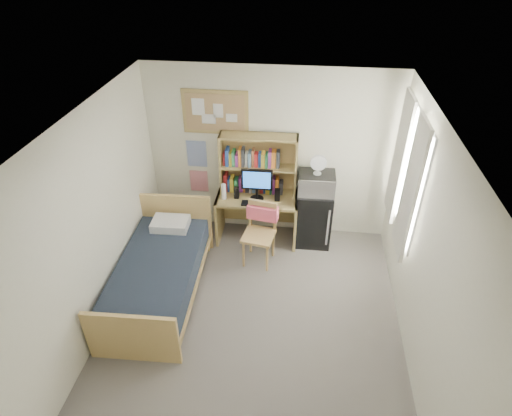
# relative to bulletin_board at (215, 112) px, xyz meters

# --- Properties ---
(floor) EXTENTS (3.60, 4.20, 0.02)m
(floor) POSITION_rel_bulletin_board_xyz_m (0.78, -2.08, -1.93)
(floor) COLOR slate
(floor) RESTS_ON ground
(ceiling) EXTENTS (3.60, 4.20, 0.02)m
(ceiling) POSITION_rel_bulletin_board_xyz_m (0.78, -2.08, 0.68)
(ceiling) COLOR silver
(ceiling) RESTS_ON wall_back
(wall_back) EXTENTS (3.60, 0.04, 2.60)m
(wall_back) POSITION_rel_bulletin_board_xyz_m (0.78, 0.02, -0.62)
(wall_back) COLOR white
(wall_back) RESTS_ON floor
(wall_left) EXTENTS (0.04, 4.20, 2.60)m
(wall_left) POSITION_rel_bulletin_board_xyz_m (-1.02, -2.08, -0.62)
(wall_left) COLOR white
(wall_left) RESTS_ON floor
(wall_right) EXTENTS (0.04, 4.20, 2.60)m
(wall_right) POSITION_rel_bulletin_board_xyz_m (2.58, -2.08, -0.62)
(wall_right) COLOR white
(wall_right) RESTS_ON floor
(window_unit) EXTENTS (0.10, 1.40, 1.70)m
(window_unit) POSITION_rel_bulletin_board_xyz_m (2.53, -0.88, -0.32)
(window_unit) COLOR white
(window_unit) RESTS_ON wall_right
(curtain_left) EXTENTS (0.04, 0.55, 1.70)m
(curtain_left) POSITION_rel_bulletin_board_xyz_m (2.50, -1.28, -0.32)
(curtain_left) COLOR silver
(curtain_left) RESTS_ON wall_right
(curtain_right) EXTENTS (0.04, 0.55, 1.70)m
(curtain_right) POSITION_rel_bulletin_board_xyz_m (2.50, -0.48, -0.32)
(curtain_right) COLOR silver
(curtain_right) RESTS_ON wall_right
(bulletin_board) EXTENTS (0.94, 0.03, 0.64)m
(bulletin_board) POSITION_rel_bulletin_board_xyz_m (0.00, 0.00, 0.00)
(bulletin_board) COLOR tan
(bulletin_board) RESTS_ON wall_back
(poster_wave) EXTENTS (0.30, 0.01, 0.42)m
(poster_wave) POSITION_rel_bulletin_board_xyz_m (-0.32, 0.01, -0.67)
(poster_wave) COLOR #2949A5
(poster_wave) RESTS_ON wall_back
(poster_japan) EXTENTS (0.28, 0.01, 0.36)m
(poster_japan) POSITION_rel_bulletin_board_xyz_m (-0.32, 0.01, -1.14)
(poster_japan) COLOR red
(poster_japan) RESTS_ON wall_back
(desk) EXTENTS (1.21, 0.62, 0.75)m
(desk) POSITION_rel_bulletin_board_xyz_m (0.63, -0.31, -1.54)
(desk) COLOR tan
(desk) RESTS_ON floor
(desk_chair) EXTENTS (0.54, 0.54, 0.93)m
(desk_chair) POSITION_rel_bulletin_board_xyz_m (0.72, -0.86, -1.45)
(desk_chair) COLOR tan
(desk_chair) RESTS_ON floor
(mini_fridge) EXTENTS (0.53, 0.53, 0.89)m
(mini_fridge) POSITION_rel_bulletin_board_xyz_m (1.48, -0.27, -1.48)
(mini_fridge) COLOR black
(mini_fridge) RESTS_ON floor
(bed) EXTENTS (1.08, 2.05, 0.55)m
(bed) POSITION_rel_bulletin_board_xyz_m (-0.50, -1.68, -1.64)
(bed) COLOR black
(bed) RESTS_ON floor
(hutch) EXTENTS (1.12, 0.30, 0.91)m
(hutch) POSITION_rel_bulletin_board_xyz_m (0.63, -0.16, -0.71)
(hutch) COLOR tan
(hutch) RESTS_ON desk
(monitor) EXTENTS (0.45, 0.04, 0.48)m
(monitor) POSITION_rel_bulletin_board_xyz_m (0.63, -0.37, -0.93)
(monitor) COLOR black
(monitor) RESTS_ON desk
(keyboard) EXTENTS (0.42, 0.14, 0.02)m
(keyboard) POSITION_rel_bulletin_board_xyz_m (0.63, -0.51, -1.16)
(keyboard) COLOR black
(keyboard) RESTS_ON desk
(speaker_left) EXTENTS (0.07, 0.07, 0.17)m
(speaker_left) POSITION_rel_bulletin_board_xyz_m (0.33, -0.37, -1.08)
(speaker_left) COLOR black
(speaker_left) RESTS_ON desk
(speaker_right) EXTENTS (0.08, 0.08, 0.18)m
(speaker_right) POSITION_rel_bulletin_board_xyz_m (0.93, -0.36, -1.07)
(speaker_right) COLOR black
(speaker_right) RESTS_ON desk
(water_bottle) EXTENTS (0.07, 0.07, 0.24)m
(water_bottle) POSITION_rel_bulletin_board_xyz_m (0.15, -0.41, -1.04)
(water_bottle) COLOR white
(water_bottle) RESTS_ON desk
(hoodie) EXTENTS (0.46, 0.20, 0.21)m
(hoodie) POSITION_rel_bulletin_board_xyz_m (0.75, -0.66, -1.20)
(hoodie) COLOR #FF6179
(hoodie) RESTS_ON desk_chair
(microwave) EXTENTS (0.52, 0.40, 0.30)m
(microwave) POSITION_rel_bulletin_board_xyz_m (1.48, -0.29, -0.88)
(microwave) COLOR silver
(microwave) RESTS_ON mini_fridge
(desk_fan) EXTENTS (0.23, 0.23, 0.28)m
(desk_fan) POSITION_rel_bulletin_board_xyz_m (1.48, -0.29, -0.59)
(desk_fan) COLOR white
(desk_fan) RESTS_ON microwave
(pillow) EXTENTS (0.52, 0.37, 0.12)m
(pillow) POSITION_rel_bulletin_board_xyz_m (-0.52, -0.93, -1.30)
(pillow) COLOR white
(pillow) RESTS_ON bed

